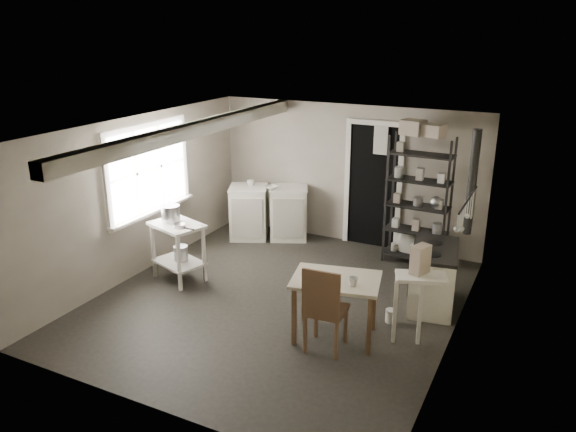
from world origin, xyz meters
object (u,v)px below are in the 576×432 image
at_px(prep_table, 179,253).
at_px(shelf_rack, 418,204).
at_px(base_cabinets, 269,212).
at_px(chair, 326,310).
at_px(flour_sack, 409,244).
at_px(work_table, 335,307).
at_px(stockpot, 171,215).
at_px(stove, 433,274).

height_order(prep_table, shelf_rack, shelf_rack).
relative_size(base_cabinets, chair, 1.32).
xyz_separation_m(base_cabinets, chair, (2.25, -2.82, 0.02)).
height_order(base_cabinets, flour_sack, base_cabinets).
distance_m(prep_table, flour_sack, 3.54).
xyz_separation_m(base_cabinets, shelf_rack, (2.52, 0.03, 0.49)).
bearing_deg(work_table, shelf_rack, 83.88).
xyz_separation_m(stockpot, stove, (3.56, 0.78, -0.50)).
height_order(stove, flour_sack, stove).
xyz_separation_m(prep_table, flour_sack, (2.75, 2.23, -0.16)).
bearing_deg(flour_sack, prep_table, -140.92).
height_order(stockpot, shelf_rack, shelf_rack).
xyz_separation_m(shelf_rack, stove, (0.56, -1.27, -0.51)).
bearing_deg(stockpot, work_table, -10.94).
xyz_separation_m(prep_table, base_cabinets, (0.35, 2.06, 0.06)).
xyz_separation_m(base_cabinets, flour_sack, (2.40, 0.17, -0.22)).
bearing_deg(stockpot, chair, -16.37).
xyz_separation_m(work_table, flour_sack, (0.15, 2.71, -0.14)).
height_order(stockpot, work_table, stockpot).
distance_m(work_table, flour_sack, 2.72).
height_order(stove, chair, chair).
bearing_deg(chair, base_cabinets, 124.70).
height_order(prep_table, stove, stove).
bearing_deg(work_table, chair, -89.85).
distance_m(stove, work_table, 1.55).
distance_m(stockpot, work_table, 2.83).
bearing_deg(shelf_rack, base_cabinets, -177.41).
distance_m(shelf_rack, chair, 2.90).
distance_m(stockpot, stove, 3.68).
height_order(base_cabinets, stove, base_cabinets).
distance_m(stockpot, chair, 2.88).
xyz_separation_m(work_table, chair, (0.00, -0.27, 0.10)).
bearing_deg(work_table, flour_sack, 86.78).
bearing_deg(flour_sack, shelf_rack, -47.96).
relative_size(chair, flour_sack, 2.16).
bearing_deg(stockpot, prep_table, -20.11).
bearing_deg(base_cabinets, stove, -46.66).
relative_size(prep_table, stove, 0.84).
height_order(work_table, chair, chair).
bearing_deg(chair, stove, 58.25).
relative_size(prep_table, stockpot, 2.98).
xyz_separation_m(base_cabinets, stove, (3.08, -1.24, -0.02)).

